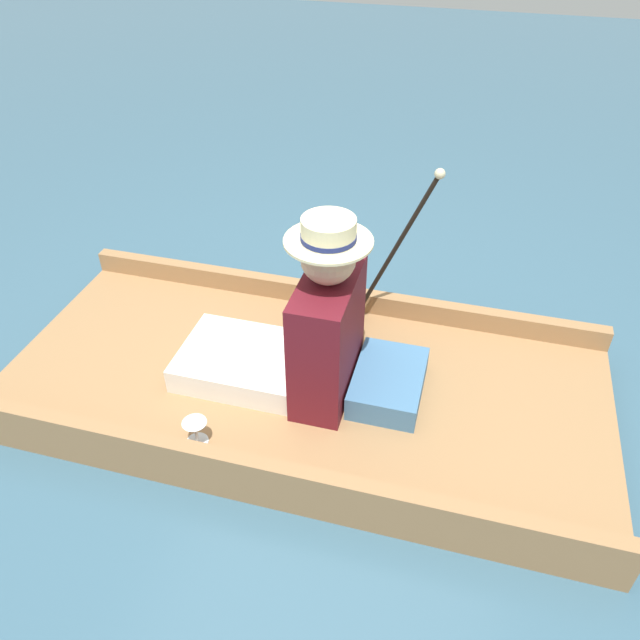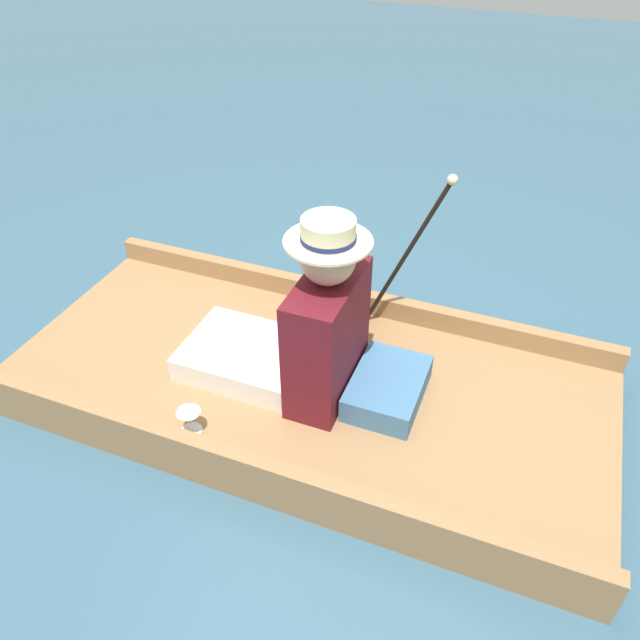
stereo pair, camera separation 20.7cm
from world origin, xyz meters
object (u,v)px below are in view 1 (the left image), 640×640
seated_person (303,333)px  wine_glass (195,428)px  walking_cane (402,237)px  teddy_bear (338,294)px

seated_person → wine_glass: (-0.41, 0.29, -0.19)m
wine_glass → walking_cane: (0.91, -0.59, 0.38)m
wine_glass → teddy_bear: bearing=-22.6°
wine_glass → walking_cane: size_ratio=0.13×
wine_glass → seated_person: bearing=-35.4°
teddy_bear → walking_cane: walking_cane is taller
teddy_bear → wine_glass: teddy_bear is taller
teddy_bear → wine_glass: size_ratio=3.74×
teddy_bear → seated_person: bearing=173.5°
seated_person → teddy_bear: 0.41m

